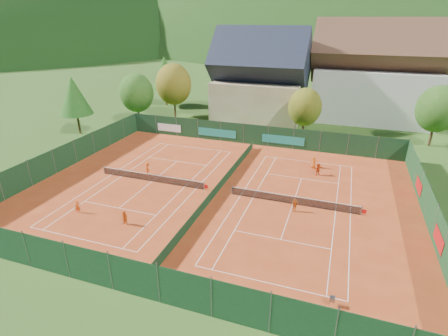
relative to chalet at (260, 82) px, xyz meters
The scene contains 32 objects.
ground 30.87m from the chalet, 84.29° to the right, with size 600.00×600.00×0.00m, color #2B5019.
clay_pad 30.87m from the chalet, 84.29° to the right, with size 40.00×32.00×0.01m, color #AB3C19.
court_markings_left 31.12m from the chalet, 99.46° to the right, with size 11.03×23.83×0.00m.
court_markings_right 32.63m from the chalet, 69.86° to the right, with size 11.03×23.83×0.00m.
tennis_net_left 31.00m from the chalet, 99.17° to the right, with size 13.30×0.10×1.02m.
tennis_net_right 32.59m from the chalet, 69.60° to the right, with size 13.30×0.10×1.02m.
court_divider 30.77m from the chalet, 84.29° to the right, with size 0.03×28.80×1.00m.
fence_north 15.14m from the chalet, 79.70° to the right, with size 40.00×0.10×3.00m.
fence_south 46.38m from the chalet, 86.27° to the right, with size 40.00×0.04×3.00m.
fence_west 34.86m from the chalet, 119.54° to the right, with size 0.04×32.00×3.00m.
fence_east 38.11m from the chalet, 52.48° to the right, with size 0.09×32.00×3.00m.
chalet is the anchor object (origin of this frame).
hotel_block_a 19.94m from the chalet, 17.53° to the left, with size 21.60×11.00×17.25m.
tree_west_front 21.51m from the chalet, 152.24° to the right, with size 5.72×5.72×8.69m.
tree_west_mid 15.53m from the chalet, 165.07° to the right, with size 6.44×6.44×9.78m.
tree_west_back 21.38m from the chalet, 169.22° to the left, with size 5.60×5.60×10.00m.
tree_center 12.19m from the chalet, 41.63° to the right, with size 5.01×5.01×7.60m.
tree_east_front 27.69m from the chalet, 12.53° to the right, with size 5.72×5.72×8.69m.
tree_west_side 30.81m from the chalet, 144.25° to the right, with size 5.04×5.04×9.00m.
tree_east_back 30.68m from the chalet, 19.03° to the left, with size 7.15×7.15×10.86m.
mountain_backdrop 211.04m from the chalet, 81.19° to the left, with size 820.00×530.00×242.00m.
ball_hopper 45.71m from the chalet, 70.03° to the right, with size 0.34×0.34×0.80m.
loose_ball_0 38.12m from the chalet, 98.65° to the right, with size 0.07×0.07×0.07m, color #CCD833.
loose_ball_1 41.45m from the chalet, 82.70° to the right, with size 0.07×0.07×0.07m, color #CCD833.
loose_ball_2 27.02m from the chalet, 75.21° to the right, with size 0.07×0.07×0.07m, color #CCD833.
loose_ball_3 23.48m from the chalet, 92.53° to the right, with size 0.07×0.07×0.07m, color #CCD833.
player_left_near 39.67m from the chalet, 102.05° to the right, with size 0.46×0.30×1.26m, color #D45212.
player_left_mid 39.30m from the chalet, 93.95° to the right, with size 0.67×0.52×1.38m, color #D15212.
player_left_far 29.74m from the chalet, 102.69° to the right, with size 0.99×0.57×1.54m, color #F05115.
player_right_near 33.85m from the chalet, 70.14° to the right, with size 0.79×0.33×1.35m, color #D55C13.
player_right_far_a 23.96m from the chalet, 58.99° to the right, with size 0.72×0.47×1.48m, color #DA5A13.
player_right_far_b 26.01m from the chalet, 60.09° to the right, with size 1.42×0.45×1.53m, color #D64513.
Camera 1 is at (11.55, -31.17, 17.24)m, focal length 28.00 mm.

